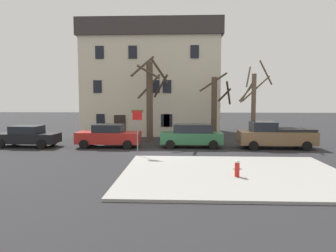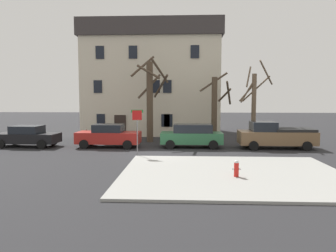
{
  "view_description": "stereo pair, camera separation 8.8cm",
  "coord_description": "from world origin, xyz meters",
  "px_view_note": "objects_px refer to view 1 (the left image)",
  "views": [
    {
      "loc": [
        1.72,
        -21.07,
        3.74
      ],
      "look_at": [
        0.67,
        2.32,
        1.66
      ],
      "focal_mm": 34.05,
      "sensor_mm": 36.0,
      "label": 1
    },
    {
      "loc": [
        1.8,
        -21.07,
        3.74
      ],
      "look_at": [
        0.67,
        2.32,
        1.66
      ],
      "focal_mm": 34.05,
      "sensor_mm": 36.0,
      "label": 2
    }
  ],
  "objects_px": {
    "street_sign_pole": "(137,124)",
    "bicycle_leaning": "(88,137)",
    "tree_bare_mid": "(215,107)",
    "car_red_sedan": "(109,136)",
    "car_black_sedan": "(27,136)",
    "car_green_wagon": "(192,135)",
    "fire_hydrant": "(237,168)",
    "building_main": "(153,79)",
    "tree_bare_near": "(150,97)",
    "pickup_truck_brown": "(275,135)",
    "tree_bare_far": "(254,103)"
  },
  "relations": [
    {
      "from": "street_sign_pole",
      "to": "building_main",
      "type": "bearing_deg",
      "value": 91.37
    },
    {
      "from": "pickup_truck_brown",
      "to": "tree_bare_near",
      "type": "bearing_deg",
      "value": 162.32
    },
    {
      "from": "tree_bare_mid",
      "to": "tree_bare_far",
      "type": "relative_size",
      "value": 0.89
    },
    {
      "from": "car_black_sedan",
      "to": "car_red_sedan",
      "type": "xyz_separation_m",
      "value": [
        6.27,
        0.08,
        0.06
      ]
    },
    {
      "from": "car_green_wagon",
      "to": "fire_hydrant",
      "type": "height_order",
      "value": "car_green_wagon"
    },
    {
      "from": "car_black_sedan",
      "to": "car_red_sedan",
      "type": "height_order",
      "value": "car_red_sedan"
    },
    {
      "from": "fire_hydrant",
      "to": "bicycle_leaning",
      "type": "xyz_separation_m",
      "value": [
        -10.63,
        12.44,
        -0.15
      ]
    },
    {
      "from": "car_red_sedan",
      "to": "fire_hydrant",
      "type": "height_order",
      "value": "car_red_sedan"
    },
    {
      "from": "tree_bare_far",
      "to": "bicycle_leaning",
      "type": "bearing_deg",
      "value": -179.23
    },
    {
      "from": "car_red_sedan",
      "to": "tree_bare_far",
      "type": "bearing_deg",
      "value": 16.74
    },
    {
      "from": "tree_bare_near",
      "to": "car_green_wagon",
      "type": "bearing_deg",
      "value": -40.83
    },
    {
      "from": "building_main",
      "to": "tree_bare_near",
      "type": "xyz_separation_m",
      "value": [
        0.44,
        -7.14,
        -1.92
      ]
    },
    {
      "from": "car_red_sedan",
      "to": "street_sign_pole",
      "type": "bearing_deg",
      "value": -54.64
    },
    {
      "from": "tree_bare_mid",
      "to": "car_green_wagon",
      "type": "height_order",
      "value": "tree_bare_mid"
    },
    {
      "from": "car_red_sedan",
      "to": "bicycle_leaning",
      "type": "height_order",
      "value": "car_red_sedan"
    },
    {
      "from": "pickup_truck_brown",
      "to": "car_red_sedan",
      "type": "bearing_deg",
      "value": -179.74
    },
    {
      "from": "tree_bare_mid",
      "to": "street_sign_pole",
      "type": "height_order",
      "value": "tree_bare_mid"
    },
    {
      "from": "building_main",
      "to": "tree_bare_near",
      "type": "bearing_deg",
      "value": -86.45
    },
    {
      "from": "tree_bare_near",
      "to": "tree_bare_mid",
      "type": "xyz_separation_m",
      "value": [
        5.52,
        0.48,
        -0.79
      ]
    },
    {
      "from": "car_red_sedan",
      "to": "car_black_sedan",
      "type": "bearing_deg",
      "value": -179.28
    },
    {
      "from": "pickup_truck_brown",
      "to": "fire_hydrant",
      "type": "xyz_separation_m",
      "value": [
        -4.38,
        -9.21,
        -0.44
      ]
    },
    {
      "from": "street_sign_pole",
      "to": "bicycle_leaning",
      "type": "bearing_deg",
      "value": 126.41
    },
    {
      "from": "tree_bare_mid",
      "to": "bicycle_leaning",
      "type": "bearing_deg",
      "value": -178.32
    },
    {
      "from": "car_red_sedan",
      "to": "bicycle_leaning",
      "type": "distance_m",
      "value": 4.18
    },
    {
      "from": "street_sign_pole",
      "to": "bicycle_leaning",
      "type": "relative_size",
      "value": 1.77
    },
    {
      "from": "pickup_truck_brown",
      "to": "bicycle_leaning",
      "type": "relative_size",
      "value": 3.25
    },
    {
      "from": "building_main",
      "to": "tree_bare_far",
      "type": "relative_size",
      "value": 2.08
    },
    {
      "from": "car_black_sedan",
      "to": "car_red_sedan",
      "type": "bearing_deg",
      "value": 0.72
    },
    {
      "from": "pickup_truck_brown",
      "to": "fire_hydrant",
      "type": "bearing_deg",
      "value": -115.43
    },
    {
      "from": "car_red_sedan",
      "to": "pickup_truck_brown",
      "type": "xyz_separation_m",
      "value": [
        12.48,
        0.06,
        0.09
      ]
    },
    {
      "from": "pickup_truck_brown",
      "to": "bicycle_leaning",
      "type": "distance_m",
      "value": 15.37
    },
    {
      "from": "fire_hydrant",
      "to": "street_sign_pole",
      "type": "distance_m",
      "value": 7.69
    },
    {
      "from": "tree_bare_far",
      "to": "car_black_sedan",
      "type": "relative_size",
      "value": 1.41
    },
    {
      "from": "tree_bare_mid",
      "to": "car_red_sedan",
      "type": "relative_size",
      "value": 1.25
    },
    {
      "from": "tree_bare_far",
      "to": "street_sign_pole",
      "type": "distance_m",
      "value": 11.55
    },
    {
      "from": "fire_hydrant",
      "to": "bicycle_leaning",
      "type": "distance_m",
      "value": 16.37
    },
    {
      "from": "fire_hydrant",
      "to": "street_sign_pole",
      "type": "xyz_separation_m",
      "value": [
        -5.35,
        5.29,
        1.56
      ]
    },
    {
      "from": "car_red_sedan",
      "to": "car_green_wagon",
      "type": "height_order",
      "value": "car_green_wagon"
    },
    {
      "from": "tree_bare_near",
      "to": "bicycle_leaning",
      "type": "xyz_separation_m",
      "value": [
        -5.38,
        0.16,
        -3.42
      ]
    },
    {
      "from": "tree_bare_near",
      "to": "car_green_wagon",
      "type": "height_order",
      "value": "tree_bare_near"
    },
    {
      "from": "car_black_sedan",
      "to": "bicycle_leaning",
      "type": "distance_m",
      "value": 5.05
    },
    {
      "from": "car_red_sedan",
      "to": "car_green_wagon",
      "type": "relative_size",
      "value": 1.03
    },
    {
      "from": "car_black_sedan",
      "to": "pickup_truck_brown",
      "type": "height_order",
      "value": "pickup_truck_brown"
    },
    {
      "from": "car_red_sedan",
      "to": "pickup_truck_brown",
      "type": "relative_size",
      "value": 0.87
    },
    {
      "from": "building_main",
      "to": "tree_bare_mid",
      "type": "relative_size",
      "value": 2.33
    },
    {
      "from": "car_black_sedan",
      "to": "car_green_wagon",
      "type": "xyz_separation_m",
      "value": [
        12.56,
        0.23,
        0.1
      ]
    },
    {
      "from": "pickup_truck_brown",
      "to": "street_sign_pole",
      "type": "distance_m",
      "value": 10.56
    },
    {
      "from": "tree_bare_near",
      "to": "building_main",
      "type": "bearing_deg",
      "value": 93.55
    },
    {
      "from": "pickup_truck_brown",
      "to": "tree_bare_mid",
      "type": "bearing_deg",
      "value": 139.12
    },
    {
      "from": "tree_bare_far",
      "to": "car_red_sedan",
      "type": "xyz_separation_m",
      "value": [
        -11.57,
        -3.48,
        -2.43
      ]
    }
  ]
}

